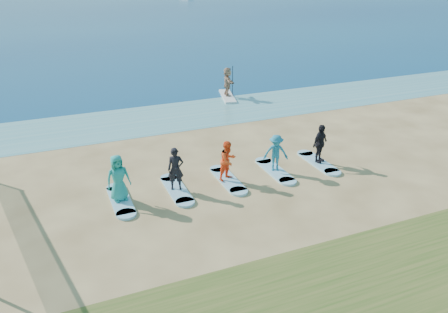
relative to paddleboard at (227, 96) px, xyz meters
name	(u,v)px	position (x,y,z in m)	size (l,w,h in m)	color
ground	(208,213)	(-6.23, -12.91, -0.06)	(600.00, 600.00, 0.00)	tan
shallow_water	(141,121)	(-6.23, -2.41, -0.05)	(600.00, 600.00, 0.00)	teal
paddleboard	(227,96)	(0.00, 0.00, 0.00)	(0.70, 3.00, 0.12)	silver
paddleboarder	(227,82)	(0.00, 0.00, 0.96)	(1.68, 0.53, 1.81)	tan
surfboard_0	(121,200)	(-8.90, -10.91, -0.01)	(0.70, 2.20, 0.09)	#8CC4DA
student_0	(118,178)	(-8.90, -10.91, 0.90)	(0.85, 0.56, 1.75)	teal
surfboard_1	(177,190)	(-6.76, -10.91, -0.01)	(0.70, 2.20, 0.09)	#8CC4DA
student_1	(176,169)	(-6.76, -10.91, 0.86)	(0.61, 0.40, 1.66)	black
surfboard_2	(228,180)	(-4.63, -10.91, -0.01)	(0.70, 2.20, 0.09)	#8CC4DA
student_2	(228,161)	(-4.63, -10.91, 0.83)	(0.78, 0.61, 1.61)	#FF4A1A
surfboard_3	(275,171)	(-2.49, -10.91, -0.01)	(0.70, 2.20, 0.09)	#8CC4DA
student_3	(276,153)	(-2.49, -10.91, 0.81)	(1.00, 0.58, 1.55)	teal
surfboard_4	(318,163)	(-0.36, -10.91, -0.01)	(0.70, 2.20, 0.09)	#8CC4DA
student_4	(320,144)	(-0.36, -10.91, 0.87)	(0.99, 0.41, 1.69)	black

